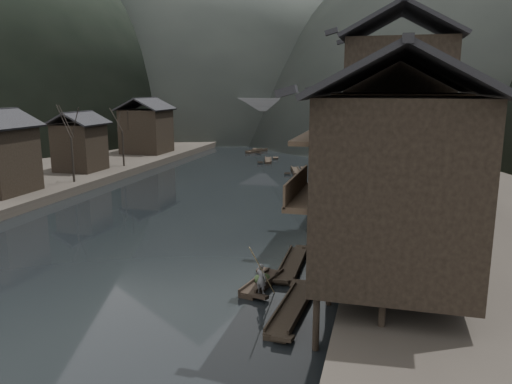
% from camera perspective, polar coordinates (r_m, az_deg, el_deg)
% --- Properties ---
extents(water, '(300.00, 300.00, 0.00)m').
position_cam_1_polar(water, '(36.60, -13.41, -6.46)').
color(water, black).
rests_on(water, ground).
extents(left_bank, '(40.00, 200.00, 1.20)m').
position_cam_1_polar(left_bank, '(88.11, -21.34, 4.15)').
color(left_bank, '#2D2823').
rests_on(left_bank, ground).
extents(stilt_houses, '(9.00, 67.60, 16.90)m').
position_cam_1_polar(stilt_houses, '(49.84, 15.59, 8.72)').
color(stilt_houses, black).
rests_on(stilt_houses, ground).
extents(left_houses, '(8.10, 53.20, 8.73)m').
position_cam_1_polar(left_houses, '(63.10, -21.57, 5.97)').
color(left_houses, black).
rests_on(left_houses, left_bank).
extents(bare_trees, '(3.57, 41.91, 7.14)m').
position_cam_1_polar(bare_trees, '(53.97, -24.13, 5.38)').
color(bare_trees, black).
rests_on(bare_trees, left_bank).
extents(moored_sampans, '(2.91, 55.99, 0.47)m').
position_cam_1_polar(moored_sampans, '(50.12, 9.11, -1.04)').
color(moored_sampans, black).
rests_on(moored_sampans, water).
extents(midriver_boats, '(13.15, 24.50, 0.45)m').
position_cam_1_polar(midriver_boats, '(77.62, 1.82, 3.72)').
color(midriver_boats, black).
rests_on(midriver_boats, water).
extents(stone_bridge, '(40.00, 6.00, 9.00)m').
position_cam_1_polar(stone_bridge, '(104.01, 5.62, 8.49)').
color(stone_bridge, '#4C4C4F').
rests_on(stone_bridge, ground).
extents(hero_sampan, '(1.77, 4.51, 0.43)m').
position_cam_1_polar(hero_sampan, '(29.40, 0.70, -10.34)').
color(hero_sampan, black).
rests_on(hero_sampan, water).
extents(cargo_heap, '(0.98, 1.28, 0.59)m').
position_cam_1_polar(cargo_heap, '(29.40, 0.71, -9.25)').
color(cargo_heap, black).
rests_on(cargo_heap, hero_sampan).
extents(boatman, '(0.74, 0.61, 1.74)m').
position_cam_1_polar(boatman, '(27.55, 0.59, -9.46)').
color(boatman, '#59595C').
rests_on(boatman, hero_sampan).
extents(bamboo_pole, '(1.20, 2.24, 3.83)m').
position_cam_1_polar(bamboo_pole, '(26.61, 1.02, -3.90)').
color(bamboo_pole, '#8C7A51').
rests_on(bamboo_pole, boatman).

